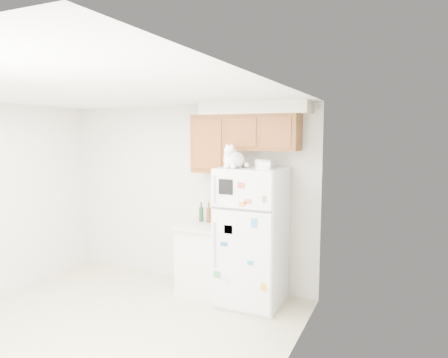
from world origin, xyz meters
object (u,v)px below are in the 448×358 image
Objects in this scene: base_counter at (205,258)px; storage_box_back at (263,164)px; refrigerator at (252,236)px; storage_box_front at (265,165)px; bottle_amber at (209,212)px; bottle_green at (201,212)px; cat at (233,159)px.

base_counter is 1.52m from storage_box_back.
storage_box_back is at bearing 21.90° from refrigerator.
storage_box_front reaches higher than bottle_amber.
storage_box_front is (0.20, -0.12, 0.89)m from refrigerator.
bottle_green is at bearing 158.32° from storage_box_front.
bottle_green is at bearing 176.02° from bottle_amber.
storage_box_back is at bearing -1.77° from base_counter.
storage_box_back reaches higher than bottle_amber.
storage_box_back is at bearing -9.47° from bottle_amber.
storage_box_front reaches higher than base_counter.
bottle_amber is (-0.69, 0.18, 0.21)m from refrigerator.
refrigerator reaches higher than bottle_green.
bottle_amber is (-0.81, 0.13, -0.69)m from storage_box_back.
base_counter is at bearing 163.24° from storage_box_front.
storage_box_front reaches higher than refrigerator.
storage_box_front is at bearing -79.27° from storage_box_back.
bottle_green is at bearing 133.98° from base_counter.
storage_box_back is (0.12, 0.05, 0.90)m from refrigerator.
storage_box_back is 1.17m from bottle_green.
refrigerator is at bearing 43.18° from cat.
refrigerator is 6.37× the size of bottle_green.
refrigerator is 0.79m from base_counter.
cat reaches higher than refrigerator.
base_counter is 1.57m from storage_box_front.
refrigerator is 0.93m from storage_box_front.
cat is (0.51, -0.24, 1.35)m from base_counter.
refrigerator reaches higher than bottle_amber.
bottle_green is at bearing 150.23° from cat.
storage_box_back reaches higher than base_counter.
base_counter is 0.61m from bottle_green.
storage_box_front is (0.38, 0.04, -0.07)m from cat.
refrigerator reaches higher than base_counter.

